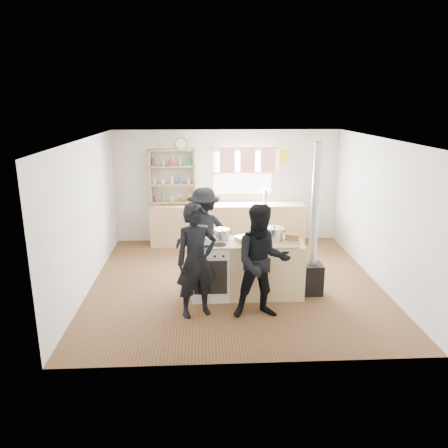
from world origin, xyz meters
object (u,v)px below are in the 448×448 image
(stockpot_stove, at_px, (222,234))
(flue_heater, at_px, (312,256))
(roast_tray, at_px, (247,238))
(cooking_island, at_px, (247,269))
(thermos, at_px, (265,197))
(person_near_left, at_px, (196,261))
(skillet_greens, at_px, (205,243))
(bread_board, at_px, (292,238))
(person_near_right, at_px, (262,262))
(stockpot_counter, at_px, (274,233))
(person_far, at_px, (204,231))

(stockpot_stove, distance_m, flue_heater, 1.52)
(roast_tray, bearing_deg, cooking_island, -90.03)
(thermos, distance_m, person_near_left, 3.72)
(roast_tray, height_order, person_near_left, person_near_left)
(skillet_greens, relative_size, person_near_left, 0.21)
(flue_heater, xyz_separation_m, person_near_left, (-1.88, -0.66, 0.21))
(person_near_left, bearing_deg, cooking_island, 16.98)
(skillet_greens, xyz_separation_m, bread_board, (1.40, 0.12, 0.02))
(cooking_island, height_order, flue_heater, flue_heater)
(cooking_island, bearing_deg, thermos, 75.94)
(roast_tray, relative_size, person_near_right, 0.23)
(stockpot_counter, height_order, person_far, person_far)
(bread_board, bearing_deg, stockpot_stove, 172.05)
(flue_heater, bearing_deg, person_near_right, -140.75)
(stockpot_counter, xyz_separation_m, bread_board, (0.27, -0.10, -0.05))
(cooking_island, distance_m, stockpot_stove, 0.69)
(flue_heater, distance_m, person_far, 2.02)
(flue_heater, height_order, person_far, flue_heater)
(person_far, bearing_deg, cooking_island, 112.69)
(stockpot_stove, bearing_deg, person_near_right, -58.35)
(bread_board, bearing_deg, person_far, 143.43)
(stockpot_counter, distance_m, flue_heater, 0.74)
(roast_tray, distance_m, person_far, 1.18)
(roast_tray, bearing_deg, thermos, 75.64)
(skillet_greens, bearing_deg, flue_heater, 5.55)
(stockpot_stove, relative_size, person_far, 0.15)
(cooking_island, xyz_separation_m, roast_tray, (0.00, 0.06, 0.50))
(stockpot_stove, bearing_deg, roast_tray, -10.54)
(skillet_greens, distance_m, stockpot_stove, 0.40)
(roast_tray, bearing_deg, stockpot_counter, 2.72)
(bread_board, relative_size, person_near_left, 0.19)
(cooking_island, xyz_separation_m, stockpot_counter, (0.45, 0.08, 0.57))
(flue_heater, bearing_deg, bread_board, -171.56)
(person_far, bearing_deg, person_near_left, 74.57)
(flue_heater, bearing_deg, roast_tray, 178.42)
(skillet_greens, height_order, roast_tray, roast_tray)
(bread_board, relative_size, person_far, 0.20)
(bread_board, bearing_deg, flue_heater, 8.44)
(thermos, bearing_deg, skillet_greens, -115.19)
(skillet_greens, bearing_deg, thermos, 64.81)
(thermos, height_order, stockpot_stove, thermos)
(person_near_right, bearing_deg, cooking_island, 98.22)
(roast_tray, relative_size, flue_heater, 0.16)
(flue_heater, bearing_deg, cooking_island, -178.36)
(thermos, height_order, person_near_right, person_near_right)
(roast_tray, height_order, person_near_right, person_near_right)
(stockpot_counter, height_order, bread_board, stockpot_counter)
(thermos, distance_m, skillet_greens, 3.22)
(bread_board, relative_size, flue_heater, 0.13)
(stockpot_stove, relative_size, flue_heater, 0.10)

